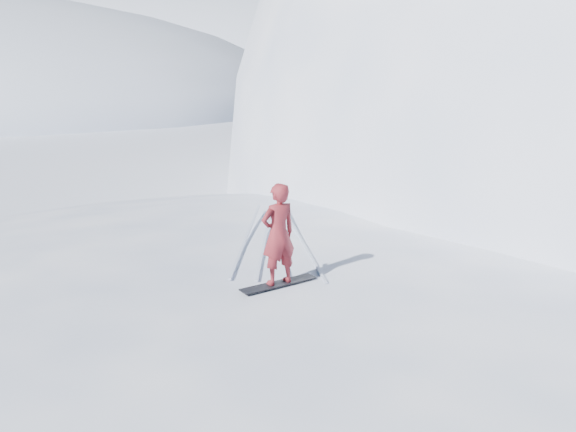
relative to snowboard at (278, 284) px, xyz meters
name	(u,v)px	position (x,y,z in m)	size (l,w,h in m)	color
near_ridge	(384,373)	(2.05, 1.30, -2.41)	(36.00, 28.00, 4.80)	white
far_ridge_c	(191,81)	(-38.95, 108.30, -2.41)	(140.00, 90.00, 36.00)	white
wind_bumps	(306,387)	(0.49, 0.42, -2.41)	(16.00, 14.40, 1.00)	white
snowboard	(278,284)	(0.00, 0.00, 0.00)	(1.59, 0.30, 0.03)	black
snowboarder	(278,234)	(0.00, 0.00, 1.00)	(0.72, 0.47, 1.97)	maroon
board_tracks	(272,236)	(-0.76, 3.06, 0.01)	(2.73, 5.96, 0.04)	silver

